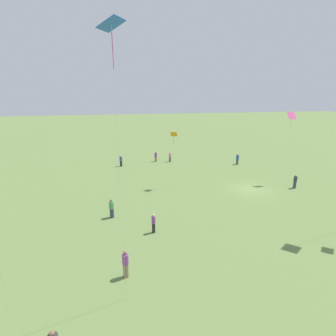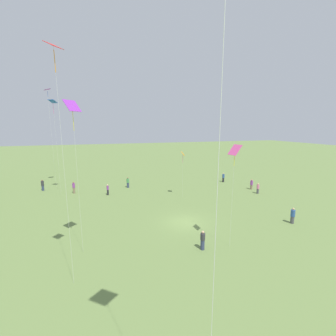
% 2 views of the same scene
% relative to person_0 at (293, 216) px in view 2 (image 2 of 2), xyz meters
% --- Properties ---
extents(ground_plane, '(240.00, 240.00, 0.00)m').
position_rel_person_0_xyz_m(ground_plane, '(3.81, 11.15, -0.88)').
color(ground_plane, olive).
extents(person_0, '(0.63, 0.63, 1.79)m').
position_rel_person_0_xyz_m(person_0, '(0.00, 0.00, 0.00)').
color(person_0, '#4C4C51').
rests_on(person_0, ground_plane).
extents(person_1, '(0.56, 0.56, 1.77)m').
position_rel_person_0_xyz_m(person_1, '(18.74, -2.75, -0.00)').
color(person_1, '#232328').
rests_on(person_1, ground_plane).
extents(person_2, '(0.52, 0.52, 1.74)m').
position_rel_person_0_xyz_m(person_2, '(12.81, -4.57, -0.02)').
color(person_2, '#847056').
rests_on(person_2, ground_plane).
extents(person_3, '(0.45, 0.45, 1.73)m').
position_rel_person_0_xyz_m(person_3, '(-1.85, 11.81, -0.02)').
color(person_3, '#333D5B').
rests_on(person_3, ground_plane).
extents(person_4, '(0.54, 0.54, 1.88)m').
position_rel_person_0_xyz_m(person_4, '(19.45, 23.91, 0.06)').
color(person_4, '#847056').
rests_on(person_4, ground_plane).
extents(person_5, '(0.42, 0.42, 1.72)m').
position_rel_person_0_xyz_m(person_5, '(16.86, 18.81, -0.00)').
color(person_5, '#232328').
rests_on(person_5, ground_plane).
extents(person_6, '(0.63, 0.63, 1.84)m').
position_rel_person_0_xyz_m(person_6, '(22.73, 28.99, 0.03)').
color(person_6, '#333D5B').
rests_on(person_6, ground_plane).
extents(person_7, '(0.46, 0.46, 1.68)m').
position_rel_person_0_xyz_m(person_7, '(10.46, -3.95, -0.05)').
color(person_7, '#4C4C51').
rests_on(person_7, ground_plane).
extents(person_8, '(0.55, 0.55, 1.83)m').
position_rel_person_0_xyz_m(person_8, '(20.28, 15.24, 0.02)').
color(person_8, '#333D5B').
rests_on(person_8, ground_plane).
extents(kite_0, '(1.32, 1.35, 14.35)m').
position_rel_person_0_xyz_m(kite_0, '(19.57, 25.84, 12.68)').
color(kite_0, blue).
rests_on(kite_0, ground_plane).
extents(kite_1, '(1.32, 1.32, 12.50)m').
position_rel_person_0_xyz_m(kite_1, '(0.89, 21.67, 10.81)').
color(kite_1, purple).
rests_on(kite_1, ground_plane).
extents(kite_2, '(0.90, 0.77, 6.89)m').
position_rel_person_0_xyz_m(kite_2, '(12.64, 8.04, 5.45)').
color(kite_2, orange).
rests_on(kite_2, ground_plane).
extents(kite_4, '(1.08, 1.07, 15.17)m').
position_rel_person_0_xyz_m(kite_4, '(-3.07, 22.07, 13.19)').
color(kite_4, red).
rests_on(kite_4, ground_plane).
extents(kite_8, '(1.17, 1.15, 16.66)m').
position_rel_person_0_xyz_m(kite_8, '(24.92, 27.32, 14.87)').
color(kite_8, purple).
rests_on(kite_8, ground_plane).
extents(kite_9, '(1.09, 0.74, 9.04)m').
position_rel_person_0_xyz_m(kite_9, '(-2.10, 9.25, 7.52)').
color(kite_9, '#E54C99').
rests_on(kite_9, ground_plane).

